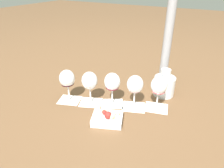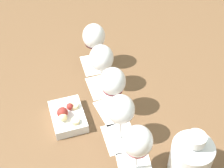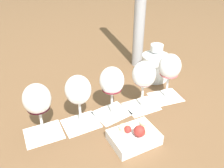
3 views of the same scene
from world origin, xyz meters
TOP-DOWN VIEW (x-y plane):
  - ground_plane at (0.00, 0.00)m, footprint 8.00×8.00m
  - tasting_card_0 at (-0.22, -0.08)m, footprint 0.14×0.12m
  - tasting_card_1 at (-0.11, -0.03)m, footprint 0.14×0.13m
  - tasting_card_2 at (-0.00, -0.00)m, footprint 0.15×0.14m
  - tasting_card_3 at (0.11, 0.05)m, footprint 0.15×0.14m
  - tasting_card_4 at (0.23, 0.08)m, footprint 0.14×0.13m
  - wine_glass_0 at (-0.22, -0.08)m, footprint 0.08×0.08m
  - wine_glass_1 at (-0.11, -0.03)m, footprint 0.08×0.08m
  - wine_glass_2 at (-0.00, -0.00)m, footprint 0.08×0.08m
  - wine_glass_3 at (0.11, 0.05)m, footprint 0.08×0.08m
  - wine_glass_4 at (0.23, 0.08)m, footprint 0.08×0.08m
  - ceramic_vase at (-0.21, -0.23)m, footprint 0.12×0.12m
  - snack_dish at (-0.06, 0.14)m, footprint 0.17×0.15m

SIDE VIEW (x-z plane):
  - ground_plane at x=0.00m, z-range 0.00..0.00m
  - tasting_card_0 at x=-0.22m, z-range 0.00..0.00m
  - tasting_card_1 at x=-0.11m, z-range 0.00..0.00m
  - tasting_card_2 at x=0.00m, z-range 0.00..0.00m
  - tasting_card_3 at x=0.11m, z-range 0.00..0.00m
  - tasting_card_4 at x=0.23m, z-range 0.00..0.00m
  - snack_dish at x=-0.06m, z-range -0.01..0.06m
  - ceramic_vase at x=-0.21m, z-range -0.01..0.15m
  - wine_glass_1 at x=-0.11m, z-range 0.04..0.22m
  - wine_glass_3 at x=0.11m, z-range 0.04..0.22m
  - wine_glass_4 at x=0.23m, z-range 0.04..0.22m
  - wine_glass_2 at x=0.00m, z-range 0.04..0.22m
  - wine_glass_0 at x=-0.22m, z-range 0.04..0.22m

